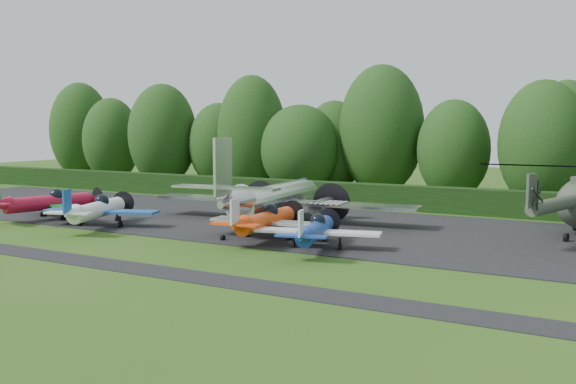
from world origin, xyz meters
The scene contains 20 objects.
ground centered at (0.00, 0.00, 0.00)m, with size 160.00×160.00×0.00m, color #2A4F16.
apron centered at (0.00, 10.00, 0.00)m, with size 70.00×18.00×0.01m, color black.
taxiway_verge centered at (0.00, -6.00, 0.00)m, with size 70.00×2.00×0.00m, color black.
hedgerow centered at (0.00, 21.00, 0.00)m, with size 90.00×1.60×2.00m, color black.
transport_plane centered at (3.63, 9.35, 1.77)m, with size 19.76×15.15×6.33m.
light_plane_red centered at (-11.65, 3.04, 1.27)m, with size 7.92×8.32×3.04m.
light_plane_white centered at (-5.67, 2.04, 1.25)m, with size 7.83×8.23×3.01m.
light_plane_orange centered at (6.51, 3.63, 1.21)m, with size 7.56×7.95×2.90m.
light_plane_blue centered at (10.53, 2.28, 1.12)m, with size 7.00×7.36×2.69m.
tree_0 centered at (-22.36, 28.22, 5.78)m, with size 7.80×7.80×11.58m.
tree_1 centered at (-15.92, 30.19, 4.68)m, with size 6.78×6.78×9.37m.
tree_2 centered at (18.46, 27.81, 5.29)m, with size 7.19×7.19×10.59m.
tree_4 centered at (-30.95, 28.87, 5.09)m, with size 6.91×6.91×10.20m.
tree_5 centered at (2.99, 31.20, 6.40)m, with size 8.38×8.38×12.81m.
tree_6 centered at (-10.19, 28.09, 6.03)m, with size 7.18×7.18×12.08m.
tree_7 centered at (-38.74, 31.20, 6.21)m, with size 7.83×7.83×12.44m.
tree_9 centered at (10.44, 30.20, 4.61)m, with size 6.63×6.63×9.24m.
tree_10 centered at (-2.35, 31.61, 4.70)m, with size 6.57×6.57×9.43m.
tree_11 centered at (19.67, 32.02, 5.38)m, with size 6.17×6.17×10.80m.
tree_12 centered at (-4.51, 28.22, 4.47)m, with size 8.06×8.06×8.95m.
Camera 1 is at (26.23, -28.55, 6.76)m, focal length 40.00 mm.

